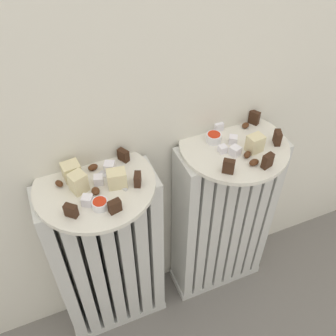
% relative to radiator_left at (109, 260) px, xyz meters
% --- Properties ---
extents(radiator_left, '(0.33, 0.12, 0.65)m').
position_rel_radiator_left_xyz_m(radiator_left, '(0.00, 0.00, 0.00)').
color(radiator_left, silver).
rests_on(radiator_left, ground_plane).
extents(radiator_right, '(0.33, 0.12, 0.65)m').
position_rel_radiator_left_xyz_m(radiator_right, '(0.39, 0.00, 0.00)').
color(radiator_right, silver).
rests_on(radiator_right, ground_plane).
extents(plate_left, '(0.30, 0.30, 0.01)m').
position_rel_radiator_left_xyz_m(plate_left, '(-0.00, 0.00, 0.33)').
color(plate_left, silver).
rests_on(plate_left, radiator_left).
extents(plate_right, '(0.30, 0.30, 0.01)m').
position_rel_radiator_left_xyz_m(plate_right, '(0.39, 0.00, 0.33)').
color(plate_right, silver).
rests_on(plate_right, radiator_right).
extents(dark_cake_slice_left_0, '(0.03, 0.03, 0.03)m').
position_rel_radiator_left_xyz_m(dark_cake_slice_left_0, '(-0.07, -0.08, 0.36)').
color(dark_cake_slice_left_0, '#382114').
rests_on(dark_cake_slice_left_0, plate_left).
extents(dark_cake_slice_left_1, '(0.03, 0.02, 0.03)m').
position_rel_radiator_left_xyz_m(dark_cake_slice_left_1, '(0.02, -0.10, 0.36)').
color(dark_cake_slice_left_1, '#382114').
rests_on(dark_cake_slice_left_1, plate_left).
extents(dark_cake_slice_left_2, '(0.03, 0.03, 0.03)m').
position_rel_radiator_left_xyz_m(dark_cake_slice_left_2, '(0.10, -0.04, 0.36)').
color(dark_cake_slice_left_2, '#382114').
rests_on(dark_cake_slice_left_2, plate_left).
extents(dark_cake_slice_left_3, '(0.03, 0.03, 0.03)m').
position_rel_radiator_left_xyz_m(dark_cake_slice_left_3, '(0.09, 0.05, 0.36)').
color(dark_cake_slice_left_3, '#382114').
rests_on(dark_cake_slice_left_3, plate_left).
extents(marble_cake_slice_left_0, '(0.05, 0.05, 0.05)m').
position_rel_radiator_left_xyz_m(marble_cake_slice_left_0, '(-0.04, -0.01, 0.37)').
color(marble_cake_slice_left_0, beige).
rests_on(marble_cake_slice_left_0, plate_left).
extents(marble_cake_slice_left_1, '(0.05, 0.04, 0.04)m').
position_rel_radiator_left_xyz_m(marble_cake_slice_left_1, '(-0.04, 0.04, 0.36)').
color(marble_cake_slice_left_1, beige).
rests_on(marble_cake_slice_left_1, plate_left).
extents(marble_cake_slice_left_2, '(0.05, 0.04, 0.05)m').
position_rel_radiator_left_xyz_m(marble_cake_slice_left_2, '(0.05, -0.03, 0.36)').
color(marble_cake_slice_left_2, beige).
rests_on(marble_cake_slice_left_2, plate_left).
extents(turkish_delight_left_0, '(0.03, 0.03, 0.02)m').
position_rel_radiator_left_xyz_m(turkish_delight_left_0, '(0.01, -0.00, 0.35)').
color(turkish_delight_left_0, white).
rests_on(turkish_delight_left_0, plate_left).
extents(turkish_delight_left_1, '(0.03, 0.03, 0.02)m').
position_rel_radiator_left_xyz_m(turkish_delight_left_1, '(-0.03, -0.06, 0.35)').
color(turkish_delight_left_1, white).
rests_on(turkish_delight_left_1, plate_left).
extents(turkish_delight_left_2, '(0.03, 0.03, 0.03)m').
position_rel_radiator_left_xyz_m(turkish_delight_left_2, '(0.05, 0.03, 0.35)').
color(turkish_delight_left_2, white).
rests_on(turkish_delight_left_2, plate_left).
extents(medjool_date_left_0, '(0.03, 0.03, 0.01)m').
position_rel_radiator_left_xyz_m(medjool_date_left_0, '(0.02, 0.09, 0.35)').
color(medjool_date_left_0, '#4C2814').
rests_on(medjool_date_left_0, plate_left).
extents(medjool_date_left_1, '(0.03, 0.02, 0.02)m').
position_rel_radiator_left_xyz_m(medjool_date_left_1, '(0.01, 0.05, 0.35)').
color(medjool_date_left_1, '#4C2814').
rests_on(medjool_date_left_1, plate_left).
extents(medjool_date_left_2, '(0.03, 0.03, 0.02)m').
position_rel_radiator_left_xyz_m(medjool_date_left_2, '(-0.08, 0.02, 0.35)').
color(medjool_date_left_2, '#4C2814').
rests_on(medjool_date_left_2, plate_left).
extents(medjool_date_left_3, '(0.02, 0.03, 0.01)m').
position_rel_radiator_left_xyz_m(medjool_date_left_3, '(-0.00, -0.03, 0.35)').
color(medjool_date_left_3, '#4C2814').
rests_on(medjool_date_left_3, plate_left).
extents(jam_bowl_left, '(0.04, 0.04, 0.02)m').
position_rel_radiator_left_xyz_m(jam_bowl_left, '(-0.01, -0.08, 0.35)').
color(jam_bowl_left, white).
rests_on(jam_bowl_left, plate_left).
extents(dark_cake_slice_right_0, '(0.03, 0.03, 0.04)m').
position_rel_radiator_left_xyz_m(dark_cake_slice_right_0, '(0.32, -0.09, 0.36)').
color(dark_cake_slice_right_0, '#382114').
rests_on(dark_cake_slice_right_0, plate_right).
extents(dark_cake_slice_right_1, '(0.03, 0.02, 0.04)m').
position_rel_radiator_left_xyz_m(dark_cake_slice_right_1, '(0.42, -0.11, 0.36)').
color(dark_cake_slice_right_1, '#382114').
rests_on(dark_cake_slice_right_1, plate_right).
extents(dark_cake_slice_right_2, '(0.03, 0.03, 0.04)m').
position_rel_radiator_left_xyz_m(dark_cake_slice_right_2, '(0.50, -0.04, 0.36)').
color(dark_cake_slice_right_2, '#382114').
rests_on(dark_cake_slice_right_2, plate_right).
extents(dark_cake_slice_right_3, '(0.03, 0.03, 0.04)m').
position_rel_radiator_left_xyz_m(dark_cake_slice_right_3, '(0.49, 0.06, 0.36)').
color(dark_cake_slice_right_3, '#382114').
rests_on(dark_cake_slice_right_3, plate_right).
extents(marble_cake_slice_right_0, '(0.05, 0.04, 0.05)m').
position_rel_radiator_left_xyz_m(marble_cake_slice_right_0, '(0.43, -0.04, 0.36)').
color(marble_cake_slice_right_0, beige).
rests_on(marble_cake_slice_right_0, plate_right).
extents(turkish_delight_right_0, '(0.03, 0.03, 0.02)m').
position_rel_radiator_left_xyz_m(turkish_delight_right_0, '(0.37, -0.04, 0.35)').
color(turkish_delight_right_0, white).
rests_on(turkish_delight_right_0, plate_right).
extents(turkish_delight_right_1, '(0.03, 0.03, 0.03)m').
position_rel_radiator_left_xyz_m(turkish_delight_right_1, '(0.38, 0.07, 0.35)').
color(turkish_delight_right_1, white).
rests_on(turkish_delight_right_1, plate_right).
extents(turkish_delight_right_2, '(0.03, 0.03, 0.02)m').
position_rel_radiator_left_xyz_m(turkish_delight_right_2, '(0.39, 0.00, 0.35)').
color(turkish_delight_right_2, white).
rests_on(turkish_delight_right_2, plate_right).
extents(turkish_delight_right_3, '(0.02, 0.02, 0.02)m').
position_rel_radiator_left_xyz_m(turkish_delight_right_3, '(0.35, -0.02, 0.35)').
color(turkish_delight_right_3, white).
rests_on(turkish_delight_right_3, plate_right).
extents(medjool_date_right_0, '(0.03, 0.02, 0.02)m').
position_rel_radiator_left_xyz_m(medjool_date_right_0, '(0.40, -0.09, 0.35)').
color(medjool_date_right_0, '#4C2814').
rests_on(medjool_date_right_0, plate_right).
extents(medjool_date_right_1, '(0.03, 0.03, 0.02)m').
position_rel_radiator_left_xyz_m(medjool_date_right_1, '(0.40, -0.06, 0.35)').
color(medjool_date_right_1, '#4C2814').
rests_on(medjool_date_right_1, plate_right).
extents(medjool_date_right_2, '(0.03, 0.03, 0.01)m').
position_rel_radiator_left_xyz_m(medjool_date_right_2, '(0.46, 0.05, 0.35)').
color(medjool_date_right_2, '#4C2814').
rests_on(medjool_date_right_2, plate_right).
extents(jam_bowl_right, '(0.04, 0.04, 0.02)m').
position_rel_radiator_left_xyz_m(jam_bowl_right, '(0.34, 0.03, 0.35)').
color(jam_bowl_right, white).
rests_on(jam_bowl_right, plate_right).
extents(fork, '(0.06, 0.09, 0.00)m').
position_rel_radiator_left_xyz_m(fork, '(0.04, -0.00, 0.34)').
color(fork, silver).
rests_on(fork, plate_left).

